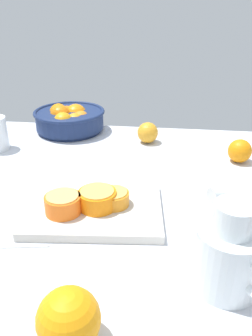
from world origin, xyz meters
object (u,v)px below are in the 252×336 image
loose_orange_1 (240,151)px  orange_half_1 (113,198)px  orange_half_2 (97,199)px  loose_orange_2 (148,133)px  cutting_board (95,209)px  loose_orange_3 (69,319)px  fruit_bowl (70,119)px  juice_pitcher (228,258)px  orange_half_0 (63,204)px

loose_orange_1 → orange_half_1: bearing=-136.6°
orange_half_2 → loose_orange_2: bearing=79.6°
cutting_board → loose_orange_1: loose_orange_1 is taller
cutting_board → orange_half_2: orange_half_2 is taller
loose_orange_2 → loose_orange_3: bearing=-94.3°
fruit_bowl → juice_pitcher: 82.07cm
orange_half_2 → loose_orange_3: size_ratio=0.95×
orange_half_1 → loose_orange_1: bearing=43.4°
cutting_board → orange_half_0: orange_half_0 is taller
fruit_bowl → loose_orange_1: (55.61, -19.22, -1.16)cm
orange_half_0 → orange_half_2: bearing=22.8°
orange_half_0 → loose_orange_2: size_ratio=1.12×
juice_pitcher → loose_orange_2: size_ratio=2.39×
orange_half_0 → orange_half_2: (6.76, 2.84, 0.00)cm
juice_pitcher → orange_half_1: bearing=138.4°
orange_half_2 → loose_orange_3: 30.95cm
orange_half_1 → loose_orange_2: bearing=83.6°
fruit_bowl → loose_orange_2: 29.31cm
juice_pitcher → loose_orange_1: juice_pitcher is taller
loose_orange_1 → loose_orange_3: 70.71cm
cutting_board → orange_half_0: 7.48cm
orange_half_0 → loose_orange_3: loose_orange_3 is taller
loose_orange_1 → loose_orange_3: size_ratio=0.78×
juice_pitcher → loose_orange_1: size_ratio=2.40×
juice_pitcher → loose_orange_3: juice_pitcher is taller
orange_half_2 → loose_orange_2: (7.95, 43.43, -0.54)cm
orange_half_1 → juice_pitcher: bearing=-41.6°
loose_orange_1 → loose_orange_3: loose_orange_3 is taller
loose_orange_3 → loose_orange_1: bearing=62.3°
orange_half_2 → loose_orange_3: loose_orange_3 is taller
orange_half_0 → orange_half_2: 7.33cm
orange_half_1 → fruit_bowl: bearing=115.4°
loose_orange_3 → orange_half_2: bearing=94.4°
orange_half_1 → loose_orange_1: loose_orange_1 is taller
fruit_bowl → orange_half_2: (20.35, -50.96, -0.60)cm
fruit_bowl → orange_half_1: (23.56, -49.53, -1.02)cm
fruit_bowl → orange_half_2: fruit_bowl is taller
orange_half_2 → loose_orange_1: bearing=42.0°
fruit_bowl → cutting_board: size_ratio=0.86×
juice_pitcher → cutting_board: juice_pitcher is taller
orange_half_0 → orange_half_1: bearing=23.2°
juice_pitcher → orange_half_1: 28.80cm
orange_half_0 → orange_half_1: 10.85cm
fruit_bowl → loose_orange_2: bearing=-14.9°
cutting_board → loose_orange_1: 47.73cm
juice_pitcher → cutting_board: (-25.52, 18.25, -4.71)cm
fruit_bowl → orange_half_2: bearing=-68.2°
cutting_board → loose_orange_1: bearing=40.8°
cutting_board → orange_half_2: size_ratio=3.56×
fruit_bowl → juice_pitcher: bearing=-56.7°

